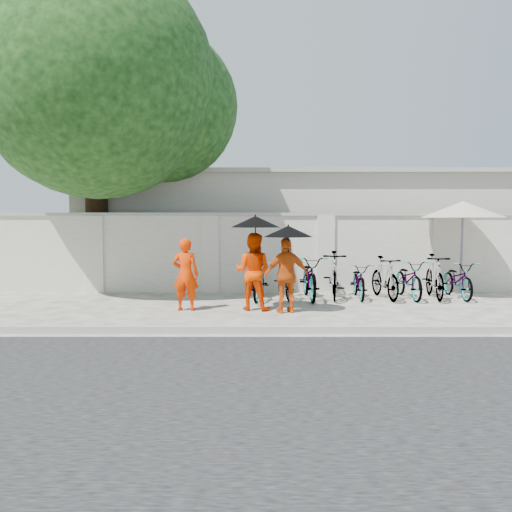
{
  "coord_description": "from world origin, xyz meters",
  "views": [
    {
      "loc": [
        0.2,
        -9.88,
        1.86
      ],
      "look_at": [
        0.19,
        0.96,
        1.1
      ],
      "focal_mm": 35.0,
      "sensor_mm": 36.0,
      "label": 1
    }
  ],
  "objects_px": {
    "monk_left": "(186,274)",
    "monk_right": "(287,275)",
    "monk_center": "(253,271)",
    "patio_umbrella": "(463,211)"
  },
  "relations": [
    {
      "from": "monk_right",
      "to": "patio_umbrella",
      "type": "bearing_deg",
      "value": -167.3
    },
    {
      "from": "monk_center",
      "to": "patio_umbrella",
      "type": "relative_size",
      "value": 0.62
    },
    {
      "from": "monk_left",
      "to": "monk_right",
      "type": "distance_m",
      "value": 2.1
    },
    {
      "from": "patio_umbrella",
      "to": "monk_center",
      "type": "bearing_deg",
      "value": -161.51
    },
    {
      "from": "monk_left",
      "to": "patio_umbrella",
      "type": "relative_size",
      "value": 0.58
    },
    {
      "from": "monk_right",
      "to": "monk_left",
      "type": "bearing_deg",
      "value": -19.32
    },
    {
      "from": "monk_left",
      "to": "monk_right",
      "type": "bearing_deg",
      "value": -179.61
    },
    {
      "from": "monk_center",
      "to": "patio_umbrella",
      "type": "xyz_separation_m",
      "value": [
        5.06,
        1.69,
        1.31
      ]
    },
    {
      "from": "monk_right",
      "to": "monk_center",
      "type": "bearing_deg",
      "value": -39.18
    },
    {
      "from": "monk_left",
      "to": "patio_umbrella",
      "type": "xyz_separation_m",
      "value": [
        6.46,
        1.78,
        1.36
      ]
    }
  ]
}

